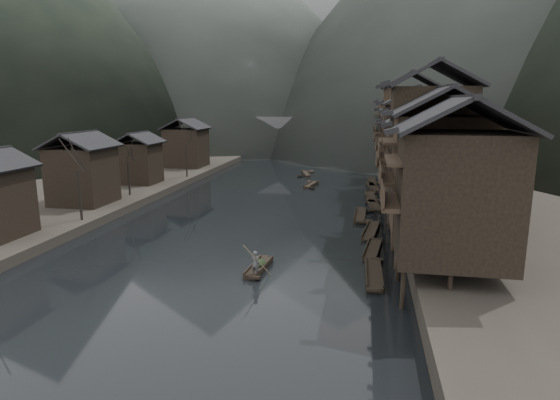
# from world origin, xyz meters

# --- Properties ---
(water) EXTENTS (300.00, 300.00, 0.00)m
(water) POSITION_xyz_m (0.00, 0.00, 0.00)
(water) COLOR black
(water) RESTS_ON ground
(right_bank) EXTENTS (40.00, 200.00, 1.80)m
(right_bank) POSITION_xyz_m (35.00, 40.00, 0.90)
(right_bank) COLOR #2D2823
(right_bank) RESTS_ON ground
(left_bank) EXTENTS (40.00, 200.00, 1.20)m
(left_bank) POSITION_xyz_m (-35.00, 40.00, 0.60)
(left_bank) COLOR #2D2823
(left_bank) RESTS_ON ground
(stilt_houses) EXTENTS (9.00, 67.60, 16.80)m
(stilt_houses) POSITION_xyz_m (17.28, 19.55, 9.07)
(stilt_houses) COLOR black
(stilt_houses) RESTS_ON ground
(left_houses) EXTENTS (8.10, 53.20, 8.73)m
(left_houses) POSITION_xyz_m (-20.50, 20.12, 5.66)
(left_houses) COLOR black
(left_houses) RESTS_ON left_bank
(bare_trees) EXTENTS (3.69, 44.11, 7.38)m
(bare_trees) POSITION_xyz_m (-17.00, 9.80, 6.47)
(bare_trees) COLOR black
(bare_trees) RESTS_ON left_bank
(moored_sampans) EXTENTS (3.24, 47.75, 0.47)m
(moored_sampans) POSITION_xyz_m (12.43, 16.17, 0.20)
(moored_sampans) COLOR black
(moored_sampans) RESTS_ON water
(midriver_boats) EXTENTS (4.33, 16.72, 0.45)m
(midriver_boats) POSITION_xyz_m (2.44, 36.94, 0.20)
(midriver_boats) COLOR black
(midriver_boats) RESTS_ON water
(stone_bridge) EXTENTS (40.00, 6.00, 9.00)m
(stone_bridge) POSITION_xyz_m (-0.00, 72.00, 5.11)
(stone_bridge) COLOR #4C4C4F
(stone_bridge) RESTS_ON ground
(hills) EXTENTS (320.00, 380.00, 115.87)m
(hills) POSITION_xyz_m (7.60, 168.05, 53.06)
(hills) COLOR black
(hills) RESTS_ON ground
(hero_sampan) EXTENTS (1.39, 4.94, 0.43)m
(hero_sampan) POSITION_xyz_m (3.90, -5.27, 0.20)
(hero_sampan) COLOR black
(hero_sampan) RESTS_ON water
(cargo_heap) EXTENTS (1.08, 1.41, 0.65)m
(cargo_heap) POSITION_xyz_m (3.88, -5.05, 0.76)
(cargo_heap) COLOR black
(cargo_heap) RESTS_ON hero_sampan
(boatman) EXTENTS (0.78, 0.62, 1.86)m
(boatman) POSITION_xyz_m (4.04, -6.98, 1.36)
(boatman) COLOR #4E4E50
(boatman) RESTS_ON hero_sampan
(bamboo_pole) EXTENTS (1.77, 1.87, 2.92)m
(bamboo_pole) POSITION_xyz_m (4.24, -6.98, 3.75)
(bamboo_pole) COLOR #8C7A51
(bamboo_pole) RESTS_ON boatman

